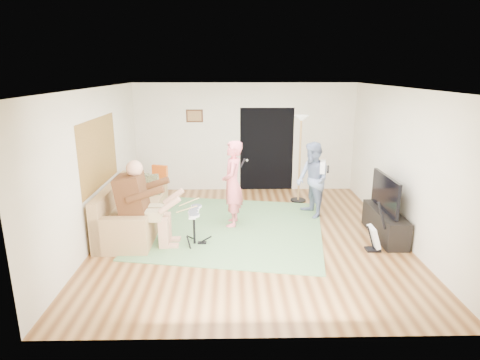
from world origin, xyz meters
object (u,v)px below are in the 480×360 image
tv_cabinet (385,224)px  television (385,193)px  guitarist (312,180)px  torchiere_lamp (300,143)px  singer (233,184)px  dining_chair (157,192)px  sofa (129,216)px  drum_kit (194,229)px  guitar_spare (374,237)px

tv_cabinet → television: television is taller
guitarist → torchiere_lamp: bearing=170.3°
singer → torchiere_lamp: size_ratio=0.85×
dining_chair → singer: bearing=-14.8°
tv_cabinet → sofa: bearing=175.5°
dining_chair → television: size_ratio=0.76×
sofa → drum_kit: (1.30, -0.65, -0.02)m
guitarist → television: 1.57m
television → guitar_spare: bearing=-120.8°
drum_kit → dining_chair: bearing=115.9°
guitar_spare → torchiere_lamp: bearing=107.6°
singer → guitar_spare: size_ratio=1.93×
sofa → singer: singer is taller
television → tv_cabinet: bearing=0.0°
drum_kit → television: bearing=4.6°
singer → television: bearing=80.8°
drum_kit → torchiere_lamp: (2.23, 2.41, 1.09)m
dining_chair → tv_cabinet: bearing=-1.8°
tv_cabinet → torchiere_lamp: bearing=120.7°
guitarist → tv_cabinet: 1.70m
sofa → torchiere_lamp: bearing=26.4°
sofa → drum_kit: sofa is taller
guitarist → tv_cabinet: bearing=30.3°
drum_kit → torchiere_lamp: 3.46m
sofa → guitarist: 3.75m
dining_chair → tv_cabinet: size_ratio=0.65×
guitarist → television: guitarist is taller
torchiere_lamp → tv_cabinet: size_ratio=1.44×
singer → drum_kit: bearing=-32.8°
television → sofa: bearing=175.5°
sofa → guitar_spare: bearing=-12.3°
guitar_spare → sofa: bearing=167.7°
torchiere_lamp → television: 2.51m
drum_kit → sofa: bearing=153.5°
drum_kit → guitarist: size_ratio=0.42×
drum_kit → tv_cabinet: drum_kit is taller
dining_chair → tv_cabinet: (4.53, -1.85, -0.08)m
singer → television: size_ratio=1.42×
sofa → guitar_spare: (4.40, -0.96, -0.05)m
dining_chair → guitar_spare: bearing=-10.1°
torchiere_lamp → dining_chair: torchiere_lamp is taller
guitarist → guitar_spare: guitarist is taller
torchiere_lamp → singer: bearing=-136.2°
torchiere_lamp → tv_cabinet: torchiere_lamp is taller
dining_chair → tv_cabinet: 4.90m
drum_kit → television: (3.45, 0.28, 0.56)m
dining_chair → torchiere_lamp: bearing=25.3°
sofa → guitar_spare: size_ratio=2.58×
torchiere_lamp → guitar_spare: bearing=-72.4°
drum_kit → tv_cabinet: bearing=4.5°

